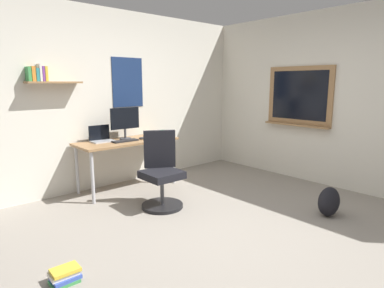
{
  "coord_description": "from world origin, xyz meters",
  "views": [
    {
      "loc": [
        -2.33,
        -2.04,
        1.55
      ],
      "look_at": [
        0.12,
        0.72,
        0.85
      ],
      "focal_mm": 30.48,
      "sensor_mm": 36.0,
      "label": 1
    }
  ],
  "objects_px": {
    "desk": "(127,145)",
    "monitor_primary": "(125,121)",
    "office_chair": "(161,175)",
    "book_stack_on_floor": "(65,275)",
    "keyboard": "(125,141)",
    "coffee_mug": "(163,133)",
    "laptop": "(101,138)",
    "backpack": "(329,202)",
    "computer_mouse": "(142,138)"
  },
  "relations": [
    {
      "from": "desk",
      "to": "monitor_primary",
      "type": "height_order",
      "value": "monitor_primary"
    },
    {
      "from": "office_chair",
      "to": "book_stack_on_floor",
      "type": "relative_size",
      "value": 4.13
    },
    {
      "from": "monitor_primary",
      "to": "desk",
      "type": "bearing_deg",
      "value": -110.24
    },
    {
      "from": "keyboard",
      "to": "coffee_mug",
      "type": "relative_size",
      "value": 4.02
    },
    {
      "from": "office_chair",
      "to": "monitor_primary",
      "type": "bearing_deg",
      "value": 85.35
    },
    {
      "from": "laptop",
      "to": "coffee_mug",
      "type": "xyz_separation_m",
      "value": [
        0.95,
        -0.17,
        -0.01
      ]
    },
    {
      "from": "keyboard",
      "to": "coffee_mug",
      "type": "bearing_deg",
      "value": 4.11
    },
    {
      "from": "coffee_mug",
      "to": "book_stack_on_floor",
      "type": "distance_m",
      "value": 2.87
    },
    {
      "from": "coffee_mug",
      "to": "backpack",
      "type": "xyz_separation_m",
      "value": [
        0.61,
        -2.43,
        -0.6
      ]
    },
    {
      "from": "book_stack_on_floor",
      "to": "laptop",
      "type": "bearing_deg",
      "value": 55.73
    },
    {
      "from": "keyboard",
      "to": "desk",
      "type": "bearing_deg",
      "value": 46.5
    },
    {
      "from": "desk",
      "to": "book_stack_on_floor",
      "type": "distance_m",
      "value": 2.4
    },
    {
      "from": "book_stack_on_floor",
      "to": "computer_mouse",
      "type": "bearing_deg",
      "value": 42.22
    },
    {
      "from": "laptop",
      "to": "monitor_primary",
      "type": "xyz_separation_m",
      "value": [
        0.36,
        -0.05,
        0.22
      ]
    },
    {
      "from": "laptop",
      "to": "book_stack_on_floor",
      "type": "distance_m",
      "value": 2.35
    },
    {
      "from": "desk",
      "to": "computer_mouse",
      "type": "bearing_deg",
      "value": -20.18
    },
    {
      "from": "keyboard",
      "to": "computer_mouse",
      "type": "bearing_deg",
      "value": 0.0
    },
    {
      "from": "monitor_primary",
      "to": "book_stack_on_floor",
      "type": "distance_m",
      "value": 2.6
    },
    {
      "from": "monitor_primary",
      "to": "backpack",
      "type": "height_order",
      "value": "monitor_primary"
    },
    {
      "from": "desk",
      "to": "backpack",
      "type": "xyz_separation_m",
      "value": [
        1.23,
        -2.46,
        -0.48
      ]
    },
    {
      "from": "office_chair",
      "to": "coffee_mug",
      "type": "height_order",
      "value": "office_chair"
    },
    {
      "from": "backpack",
      "to": "book_stack_on_floor",
      "type": "xyz_separation_m",
      "value": [
        -2.82,
        0.75,
        -0.12
      ]
    },
    {
      "from": "office_chair",
      "to": "book_stack_on_floor",
      "type": "bearing_deg",
      "value": -152.11
    },
    {
      "from": "computer_mouse",
      "to": "coffee_mug",
      "type": "distance_m",
      "value": 0.42
    },
    {
      "from": "office_chair",
      "to": "computer_mouse",
      "type": "distance_m",
      "value": 0.91
    },
    {
      "from": "office_chair",
      "to": "laptop",
      "type": "relative_size",
      "value": 3.06
    },
    {
      "from": "backpack",
      "to": "book_stack_on_floor",
      "type": "bearing_deg",
      "value": 165.08
    },
    {
      "from": "keyboard",
      "to": "book_stack_on_floor",
      "type": "xyz_separation_m",
      "value": [
        -1.52,
        -1.63,
        -0.68
      ]
    },
    {
      "from": "office_chair",
      "to": "desk",
      "type": "bearing_deg",
      "value": 87.16
    },
    {
      "from": "office_chair",
      "to": "computer_mouse",
      "type": "relative_size",
      "value": 9.13
    },
    {
      "from": "desk",
      "to": "book_stack_on_floor",
      "type": "height_order",
      "value": "desk"
    },
    {
      "from": "book_stack_on_floor",
      "to": "coffee_mug",
      "type": "bearing_deg",
      "value": 37.21
    },
    {
      "from": "computer_mouse",
      "to": "office_chair",
      "type": "bearing_deg",
      "value": -107.22
    },
    {
      "from": "desk",
      "to": "keyboard",
      "type": "bearing_deg",
      "value": -133.5
    },
    {
      "from": "computer_mouse",
      "to": "desk",
      "type": "bearing_deg",
      "value": 159.82
    },
    {
      "from": "computer_mouse",
      "to": "book_stack_on_floor",
      "type": "xyz_separation_m",
      "value": [
        -1.8,
        -1.63,
        -0.69
      ]
    },
    {
      "from": "coffee_mug",
      "to": "laptop",
      "type": "bearing_deg",
      "value": 169.7
    },
    {
      "from": "monitor_primary",
      "to": "backpack",
      "type": "distance_m",
      "value": 2.94
    },
    {
      "from": "desk",
      "to": "office_chair",
      "type": "xyz_separation_m",
      "value": [
        -0.04,
        -0.89,
        -0.24
      ]
    },
    {
      "from": "keyboard",
      "to": "backpack",
      "type": "relative_size",
      "value": 1.07
    },
    {
      "from": "monitor_primary",
      "to": "computer_mouse",
      "type": "bearing_deg",
      "value": -45.51
    },
    {
      "from": "coffee_mug",
      "to": "backpack",
      "type": "distance_m",
      "value": 2.58
    },
    {
      "from": "laptop",
      "to": "backpack",
      "type": "bearing_deg",
      "value": -59.11
    },
    {
      "from": "desk",
      "to": "keyboard",
      "type": "relative_size",
      "value": 3.91
    },
    {
      "from": "monitor_primary",
      "to": "book_stack_on_floor",
      "type": "bearing_deg",
      "value": -132.0
    },
    {
      "from": "desk",
      "to": "office_chair",
      "type": "height_order",
      "value": "office_chair"
    },
    {
      "from": "backpack",
      "to": "desk",
      "type": "bearing_deg",
      "value": 116.63
    },
    {
      "from": "desk",
      "to": "monitor_primary",
      "type": "distance_m",
      "value": 0.36
    },
    {
      "from": "office_chair",
      "to": "keyboard",
      "type": "distance_m",
      "value": 0.88
    },
    {
      "from": "office_chair",
      "to": "backpack",
      "type": "height_order",
      "value": "office_chair"
    }
  ]
}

